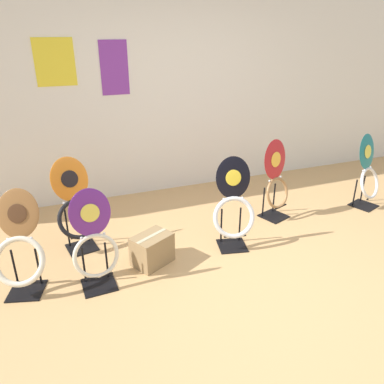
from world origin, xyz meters
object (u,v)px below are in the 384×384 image
object	(u,v)px
toilet_seat_display_jazz_black	(234,210)
storage_box	(152,249)
toilet_seat_display_woodgrain	(20,250)
toilet_seat_display_teal_sax	(368,174)
toilet_seat_display_crimson_swirl	(276,182)
toilet_seat_display_orange_sun	(76,209)
toilet_seat_display_purple_note	(94,244)

from	to	relation	value
toilet_seat_display_jazz_black	storage_box	distance (m)	0.88
toilet_seat_display_woodgrain	toilet_seat_display_teal_sax	distance (m)	3.93
toilet_seat_display_jazz_black	toilet_seat_display_woodgrain	distance (m)	1.95
toilet_seat_display_jazz_black	toilet_seat_display_crimson_swirl	bearing A→B (deg)	29.13
toilet_seat_display_orange_sun	toilet_seat_display_woodgrain	bearing A→B (deg)	-132.25
toilet_seat_display_teal_sax	storage_box	world-z (taller)	toilet_seat_display_teal_sax
toilet_seat_display_purple_note	toilet_seat_display_orange_sun	bearing A→B (deg)	96.37
toilet_seat_display_crimson_swirl	toilet_seat_display_teal_sax	distance (m)	1.23
toilet_seat_display_purple_note	toilet_seat_display_crimson_swirl	bearing A→B (deg)	15.26
toilet_seat_display_crimson_swirl	toilet_seat_display_jazz_black	distance (m)	0.87
toilet_seat_display_orange_sun	toilet_seat_display_woodgrain	world-z (taller)	toilet_seat_display_orange_sun
toilet_seat_display_jazz_black	toilet_seat_display_teal_sax	size ratio (longest dim) A/B	1.03
toilet_seat_display_woodgrain	storage_box	xyz separation A→B (m)	(1.11, 0.00, -0.25)
toilet_seat_display_purple_note	toilet_seat_display_jazz_black	bearing A→B (deg)	6.60
toilet_seat_display_purple_note	toilet_seat_display_woodgrain	world-z (taller)	toilet_seat_display_purple_note
toilet_seat_display_jazz_black	toilet_seat_display_teal_sax	world-z (taller)	toilet_seat_display_jazz_black
toilet_seat_display_woodgrain	toilet_seat_display_jazz_black	bearing A→B (deg)	0.01
toilet_seat_display_jazz_black	toilet_seat_display_teal_sax	distance (m)	1.99
toilet_seat_display_jazz_black	toilet_seat_display_purple_note	size ratio (longest dim) A/B	1.05
toilet_seat_display_orange_sun	toilet_seat_display_teal_sax	bearing A→B (deg)	-4.60
toilet_seat_display_crimson_swirl	toilet_seat_display_woodgrain	bearing A→B (deg)	-171.13
toilet_seat_display_jazz_black	toilet_seat_display_woodgrain	world-z (taller)	toilet_seat_display_jazz_black
toilet_seat_display_orange_sun	storage_box	bearing A→B (deg)	-42.14
toilet_seat_display_teal_sax	storage_box	bearing A→B (deg)	-174.44
toilet_seat_display_purple_note	toilet_seat_display_woodgrain	distance (m)	0.60
toilet_seat_display_crimson_swirl	toilet_seat_display_orange_sun	distance (m)	2.21
toilet_seat_display_jazz_black	storage_box	xyz separation A→B (m)	(-0.84, -0.00, -0.26)
toilet_seat_display_jazz_black	toilet_seat_display_orange_sun	bearing A→B (deg)	159.22
toilet_seat_display_crimson_swirl	storage_box	bearing A→B (deg)	-165.21
toilet_seat_display_orange_sun	storage_box	distance (m)	0.87
toilet_seat_display_orange_sun	toilet_seat_display_teal_sax	xyz separation A→B (m)	(3.42, -0.28, -0.01)
toilet_seat_display_woodgrain	toilet_seat_display_crimson_swirl	bearing A→B (deg)	8.87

